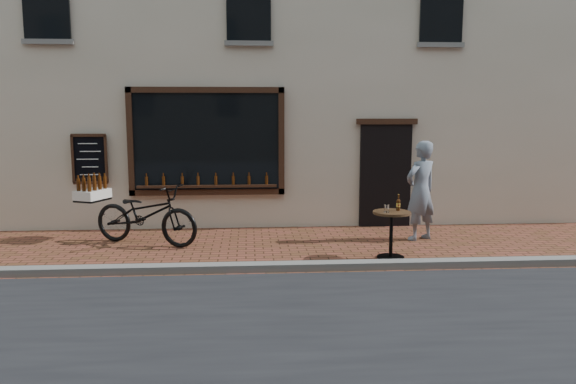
{
  "coord_description": "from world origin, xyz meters",
  "views": [
    {
      "loc": [
        -1.03,
        -8.35,
        2.5
      ],
      "look_at": [
        -0.36,
        1.2,
        1.1
      ],
      "focal_mm": 35.0,
      "sensor_mm": 36.0,
      "label": 1
    }
  ],
  "objects": [
    {
      "name": "bistro_table",
      "position": [
        1.37,
        0.8,
        0.58
      ],
      "size": [
        0.63,
        0.63,
        1.08
      ],
      "color": "black",
      "rests_on": "ground"
    },
    {
      "name": "shop_building",
      "position": [
        0.0,
        6.5,
        5.0
      ],
      "size": [
        28.0,
        6.2,
        10.0
      ],
      "color": "beige",
      "rests_on": "ground"
    },
    {
      "name": "kerb",
      "position": [
        0.0,
        0.2,
        0.06
      ],
      "size": [
        90.0,
        0.25,
        0.12
      ],
      "primitive_type": "cube",
      "color": "slate",
      "rests_on": "ground"
    },
    {
      "name": "pedestrian",
      "position": [
        2.27,
        2.13,
        0.96
      ],
      "size": [
        0.84,
        0.74,
        1.92
      ],
      "primitive_type": "imported",
      "rotation": [
        0.0,
        0.0,
        3.63
      ],
      "color": "slate",
      "rests_on": "ground"
    },
    {
      "name": "ground",
      "position": [
        0.0,
        0.0,
        0.0
      ],
      "size": [
        90.0,
        90.0,
        0.0
      ],
      "primitive_type": "plane",
      "color": "brown",
      "rests_on": "ground"
    },
    {
      "name": "cargo_bicycle",
      "position": [
        -3.0,
        2.13,
        0.58
      ],
      "size": [
        2.56,
        1.65,
        1.22
      ],
      "rotation": [
        0.0,
        0.0,
        1.15
      ],
      "color": "black",
      "rests_on": "ground"
    }
  ]
}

